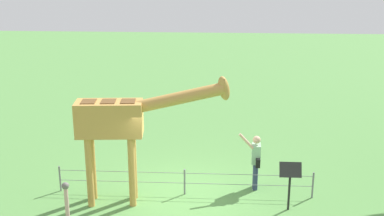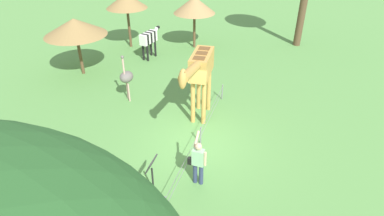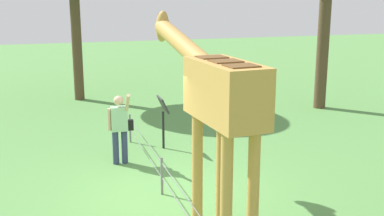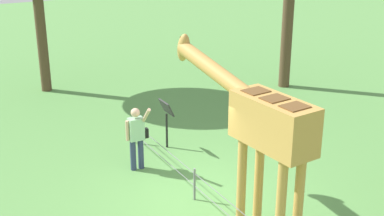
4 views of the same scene
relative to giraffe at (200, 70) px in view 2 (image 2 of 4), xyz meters
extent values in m
plane|color=#568E47|center=(1.54, 0.37, -2.25)|extent=(60.00, 60.00, 0.00)
cylinder|color=#C69347|center=(0.18, 0.24, -1.30)|extent=(0.18, 0.18, 1.91)
cylinder|color=#C69347|center=(0.22, -0.20, -1.30)|extent=(0.18, 0.18, 1.91)
cylinder|color=#C69347|center=(-0.92, 0.14, -1.30)|extent=(0.18, 0.18, 1.91)
cylinder|color=#C69347|center=(-0.88, -0.30, -1.30)|extent=(0.18, 0.18, 1.91)
cube|color=#C69347|center=(-0.35, -0.03, 0.11)|extent=(1.75, 0.84, 0.90)
cube|color=brown|center=(0.15, 0.01, 0.57)|extent=(0.40, 0.47, 0.02)
cube|color=brown|center=(-0.35, -0.03, 0.57)|extent=(0.40, 0.47, 0.02)
cube|color=brown|center=(-0.85, -0.07, 0.57)|extent=(0.40, 0.47, 0.02)
cylinder|color=#C69347|center=(1.41, 0.12, 0.64)|extent=(2.42, 0.52, 0.82)
ellipsoid|color=#C69347|center=(2.57, 0.22, 0.89)|extent=(0.43, 0.29, 0.69)
cylinder|color=brown|center=(2.57, 0.28, 1.07)|extent=(0.05, 0.05, 0.14)
cylinder|color=brown|center=(2.57, 0.16, 1.07)|extent=(0.05, 0.05, 0.14)
cylinder|color=navy|center=(3.50, 0.91, -1.86)|extent=(0.14, 0.14, 0.78)
cylinder|color=navy|center=(3.51, 1.11, -1.86)|extent=(0.14, 0.14, 0.78)
cube|color=#93C699|center=(3.51, 1.01, -1.20)|extent=(0.25, 0.37, 0.55)
sphere|color=#D8AD8C|center=(3.51, 1.01, -0.78)|extent=(0.22, 0.22, 0.22)
cylinder|color=#D8AD8C|center=(3.21, 0.86, -0.77)|extent=(0.44, 0.09, 0.45)
cylinder|color=#D8AD8C|center=(3.51, 1.23, -1.20)|extent=(0.08, 0.08, 0.50)
cube|color=black|center=(3.55, 0.79, -1.37)|extent=(0.13, 0.20, 0.24)
cylinder|color=black|center=(-5.83, -4.74, -1.78)|extent=(0.12, 0.12, 0.95)
cylinder|color=black|center=(-5.78, -4.44, -1.78)|extent=(0.12, 0.12, 0.95)
cylinder|color=black|center=(-5.04, -4.88, -1.78)|extent=(0.12, 0.12, 0.95)
cylinder|color=black|center=(-4.99, -4.58, -1.78)|extent=(0.12, 0.12, 0.95)
cube|color=silver|center=(-4.90, -4.75, -1.00)|extent=(0.25, 0.46, 0.60)
cube|color=black|center=(-5.07, -4.72, -1.00)|extent=(0.25, 0.46, 0.60)
cube|color=silver|center=(-5.24, -4.69, -1.00)|extent=(0.25, 0.46, 0.60)
cube|color=black|center=(-5.41, -4.66, -1.00)|extent=(0.25, 0.46, 0.60)
cube|color=silver|center=(-5.58, -4.63, -1.00)|extent=(0.25, 0.46, 0.60)
cube|color=black|center=(-5.75, -4.60, -1.00)|extent=(0.25, 0.46, 0.60)
cube|color=silver|center=(-5.91, -4.57, -1.00)|extent=(0.25, 0.46, 0.60)
cylinder|color=silver|center=(-6.15, -4.53, -0.85)|extent=(0.47, 0.27, 0.47)
ellipsoid|color=black|center=(-6.39, -4.49, -0.70)|extent=(0.43, 0.25, 0.22)
cylinder|color=#CC9E93|center=(-0.50, -3.46, -1.80)|extent=(0.07, 0.07, 0.90)
cylinder|color=#CC9E93|center=(-0.66, -3.62, -1.80)|extent=(0.07, 0.07, 0.90)
ellipsoid|color=#66605B|center=(-0.58, -3.54, -1.07)|extent=(0.70, 0.56, 0.49)
cylinder|color=#CC9E93|center=(-0.43, -3.54, -0.52)|extent=(0.08, 0.08, 0.80)
sphere|color=#66605B|center=(-0.43, -3.54, -0.07)|extent=(0.14, 0.14, 0.14)
cylinder|color=brown|center=(-7.91, -2.69, -1.17)|extent=(0.16, 0.16, 2.16)
cone|color=#997A4C|center=(-7.91, -2.69, 0.40)|extent=(2.53, 2.53, 0.98)
cylinder|color=brown|center=(-2.41, -7.19, -1.19)|extent=(0.16, 0.16, 2.12)
cone|color=olive|center=(-2.41, -7.19, 0.28)|extent=(3.11, 3.11, 0.84)
cylinder|color=brown|center=(-6.79, -6.59, -1.03)|extent=(0.16, 0.16, 2.44)
cone|color=olive|center=(-6.79, -6.59, 0.62)|extent=(2.47, 2.47, 0.86)
cylinder|color=brown|center=(-10.30, 3.51, 0.18)|extent=(0.45, 0.45, 4.87)
cylinder|color=black|center=(4.30, -0.19, -1.78)|extent=(0.06, 0.06, 0.95)
cube|color=#2D2D2D|center=(4.30, -0.19, -1.12)|extent=(0.56, 0.21, 0.38)
cylinder|color=slate|center=(-1.96, 0.52, -1.88)|extent=(0.05, 0.05, 0.75)
cylinder|color=slate|center=(1.54, 0.52, -1.88)|extent=(0.05, 0.05, 0.75)
cylinder|color=slate|center=(5.04, 0.52, -1.88)|extent=(0.05, 0.05, 0.75)
cube|color=slate|center=(1.54, 0.52, -1.62)|extent=(7.00, 0.01, 0.01)
cube|color=slate|center=(1.54, 0.52, -1.92)|extent=(7.00, 0.01, 0.01)
camera|label=1|loc=(2.48, -12.00, 4.14)|focal=46.70mm
camera|label=2|loc=(10.77, 3.13, 5.23)|focal=30.14mm
camera|label=3|loc=(-7.02, 2.54, 1.57)|focal=45.52mm
camera|label=4|loc=(-7.23, 5.44, 3.59)|focal=49.08mm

